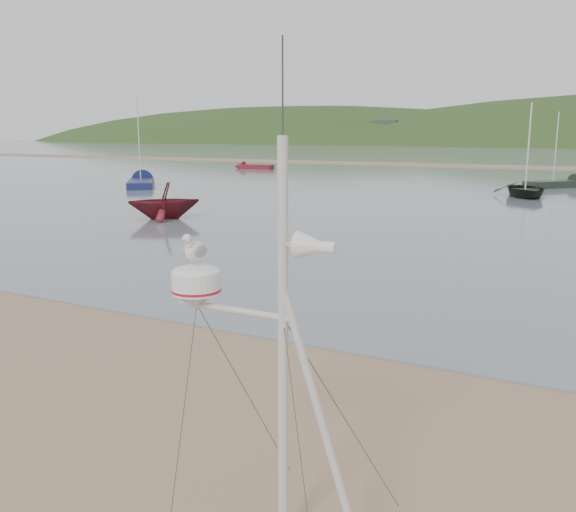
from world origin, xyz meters
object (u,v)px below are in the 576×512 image
at_px(boat_red, 163,184).
at_px(sailboat_dark_mid, 567,183).
at_px(boat_dark, 527,160).
at_px(sailboat_blue_near, 142,181).
at_px(mast_rig, 276,428).
at_px(dinghy_red_far, 249,167).

distance_m(boat_red, sailboat_dark_mid, 31.73).
bearing_deg(boat_red, boat_dark, 99.89).
height_order(sailboat_dark_mid, sailboat_blue_near, sailboat_blue_near).
distance_m(mast_rig, boat_dark, 36.14).
relative_size(mast_rig, dinghy_red_far, 1.00).
bearing_deg(sailboat_dark_mid, boat_dark, -101.75).
distance_m(mast_rig, sailboat_blue_near, 43.38).
bearing_deg(boat_red, sailboat_blue_near, -179.49).
xyz_separation_m(boat_dark, sailboat_dark_mid, (1.90, 9.15, -2.01)).
height_order(dinghy_red_far, sailboat_blue_near, sailboat_blue_near).
xyz_separation_m(mast_rig, boat_red, (-15.67, 17.66, 0.50)).
height_order(mast_rig, boat_dark, mast_rig).
bearing_deg(mast_rig, boat_red, 131.59).
bearing_deg(sailboat_blue_near, boat_red, -46.16).
relative_size(boat_red, sailboat_blue_near, 0.45).
bearing_deg(boat_dark, sailboat_blue_near, 168.04).
bearing_deg(dinghy_red_far, boat_red, -64.37).
bearing_deg(sailboat_blue_near, boat_dark, 8.61).
relative_size(boat_red, dinghy_red_far, 0.67).
relative_size(dinghy_red_far, sailboat_blue_near, 0.68).
height_order(boat_dark, sailboat_dark_mid, sailboat_dark_mid).
distance_m(dinghy_red_far, sailboat_blue_near, 22.41).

